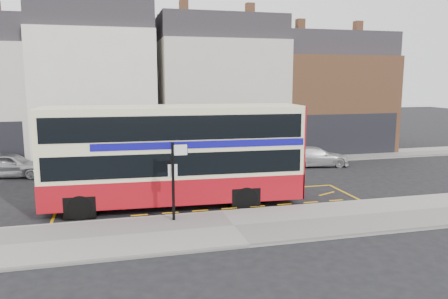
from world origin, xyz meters
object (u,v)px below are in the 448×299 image
object	(u,v)px
car_silver	(10,165)
car_white	(315,157)
double_decker_bus	(176,154)
car_grey	(170,161)
bus_stop_post	(175,174)
street_tree_right	(285,106)

from	to	relation	value
car_silver	car_white	distance (m)	19.08
double_decker_bus	car_grey	bearing A→B (deg)	88.02
double_decker_bus	bus_stop_post	world-z (taller)	double_decker_bus
double_decker_bus	car_silver	xyz separation A→B (m)	(-8.69, 8.36, -1.68)
street_tree_right	bus_stop_post	bearing A→B (deg)	-127.16
bus_stop_post	street_tree_right	world-z (taller)	street_tree_right
car_white	street_tree_right	bearing A→B (deg)	15.63
car_grey	street_tree_right	world-z (taller)	street_tree_right
double_decker_bus	car_grey	world-z (taller)	double_decker_bus
double_decker_bus	car_silver	bearing A→B (deg)	139.02
bus_stop_post	car_silver	xyz separation A→B (m)	(-8.30, 10.79, -1.31)
double_decker_bus	car_silver	distance (m)	12.18
bus_stop_post	car_grey	world-z (taller)	bus_stop_post
bus_stop_post	car_silver	size ratio (longest dim) A/B	0.73
double_decker_bus	car_silver	size ratio (longest dim) A/B	2.69
car_silver	car_grey	bearing A→B (deg)	-87.91
car_silver	car_grey	xyz separation A→B (m)	(9.31, -1.12, -0.03)
car_white	car_grey	bearing A→B (deg)	95.68
car_silver	street_tree_right	bearing A→B (deg)	-73.01
car_silver	bus_stop_post	bearing A→B (deg)	-133.49
street_tree_right	car_silver	bearing A→B (deg)	-171.94
car_white	street_tree_right	world-z (taller)	street_tree_right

